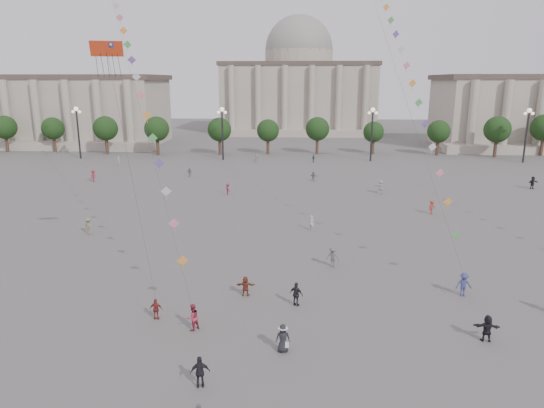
{
  "coord_description": "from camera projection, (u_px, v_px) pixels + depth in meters",
  "views": [
    {
      "loc": [
        0.72,
        -27.93,
        15.8
      ],
      "look_at": [
        -1.58,
        12.0,
        5.58
      ],
      "focal_mm": 32.0,
      "sensor_mm": 36.0,
      "label": 1
    }
  ],
  "objects": [
    {
      "name": "lamp_post_mid_west",
      "position": [
        222.0,
        124.0,
        97.69
      ],
      "size": [
        2.0,
        0.9,
        10.65
      ],
      "color": "#262628",
      "rests_on": "ground"
    },
    {
      "name": "person_crowd_6",
      "position": [
        333.0,
        257.0,
        42.04
      ],
      "size": [
        1.37,
        1.05,
        1.87
      ],
      "primitive_type": "imported",
      "rotation": [
        0.0,
        0.0,
        5.95
      ],
      "color": "#58585C",
      "rests_on": "ground"
    },
    {
      "name": "kite_flyer_0",
      "position": [
        193.0,
        317.0,
        31.42
      ],
      "size": [
        1.09,
        1.11,
        1.8
      ],
      "primitive_type": "imported",
      "rotation": [
        0.0,
        0.0,
        3.99
      ],
      "color": "#9F2B42",
      "rests_on": "ground"
    },
    {
      "name": "kite_train_west",
      "position": [
        122.0,
        30.0,
        49.62
      ],
      "size": [
        21.97,
        42.83,
        60.66
      ],
      "color": "#3F3F3F",
      "rests_on": "ground"
    },
    {
      "name": "kite_flyer_1",
      "position": [
        464.0,
        285.0,
        36.37
      ],
      "size": [
        1.26,
        0.8,
        1.86
      ],
      "primitive_type": "imported",
      "rotation": [
        0.0,
        0.0,
        0.09
      ],
      "color": "navy",
      "rests_on": "ground"
    },
    {
      "name": "person_crowd_20",
      "position": [
        89.0,
        226.0,
        51.11
      ],
      "size": [
        1.33,
        1.25,
        1.8
      ],
      "primitive_type": "imported",
      "rotation": [
        0.0,
        0.0,
        2.47
      ],
      "color": "#7B7155",
      "rests_on": "ground"
    },
    {
      "name": "lamp_post_far_west",
      "position": [
        77.0,
        123.0,
        99.37
      ],
      "size": [
        2.0,
        0.9,
        10.65
      ],
      "color": "#262628",
      "rests_on": "ground"
    },
    {
      "name": "person_crowd_7",
      "position": [
        381.0,
        187.0,
        69.69
      ],
      "size": [
        1.81,
        0.6,
        1.95
      ],
      "primitive_type": "imported",
      "rotation": [
        0.0,
        0.0,
        3.13
      ],
      "color": "silver",
      "rests_on": "ground"
    },
    {
      "name": "person_crowd_0",
      "position": [
        313.0,
        158.0,
        96.36
      ],
      "size": [
        0.89,
        0.89,
        1.52
      ],
      "primitive_type": "imported",
      "rotation": [
        0.0,
        0.0,
        0.79
      ],
      "color": "#2C4B64",
      "rests_on": "ground"
    },
    {
      "name": "tree_row",
      "position": [
        297.0,
        130.0,
        105.08
      ],
      "size": [
        137.12,
        5.12,
        8.0
      ],
      "color": "#3A281D",
      "rests_on": "ground"
    },
    {
      "name": "person_crowd_13",
      "position": [
        311.0,
        223.0,
        52.56
      ],
      "size": [
        0.72,
        0.67,
        1.64
      ],
      "primitive_type": "imported",
      "rotation": [
        0.0,
        0.0,
        2.52
      ],
      "color": "beige",
      "rests_on": "ground"
    },
    {
      "name": "hall_west",
      "position": [
        4.0,
        110.0,
        123.89
      ],
      "size": [
        84.0,
        26.22,
        17.2
      ],
      "color": "#A29987",
      "rests_on": "ground"
    },
    {
      "name": "lamp_post_mid_east",
      "position": [
        372.0,
        124.0,
        96.02
      ],
      "size": [
        2.0,
        0.9,
        10.65
      ],
      "color": "#262628",
      "rests_on": "ground"
    },
    {
      "name": "person_crowd_17",
      "position": [
        228.0,
        189.0,
        68.92
      ],
      "size": [
        1.04,
        1.21,
        1.62
      ],
      "primitive_type": "imported",
      "rotation": [
        0.0,
        0.0,
        2.08
      ],
      "color": "maroon",
      "rests_on": "ground"
    },
    {
      "name": "hall_central",
      "position": [
        298.0,
        86.0,
        152.44
      ],
      "size": [
        48.3,
        34.3,
        35.5
      ],
      "color": "#A29987",
      "rests_on": "ground"
    },
    {
      "name": "person_crowd_4",
      "position": [
        256.0,
        158.0,
        96.45
      ],
      "size": [
        1.43,
        1.01,
        1.48
      ],
      "primitive_type": "imported",
      "rotation": [
        0.0,
        0.0,
        3.61
      ],
      "color": "#B8B7B3",
      "rests_on": "ground"
    },
    {
      "name": "dragon_kite",
      "position": [
        108.0,
        61.0,
        33.55
      ],
      "size": [
        3.06,
        2.91,
        17.42
      ],
      "color": "red",
      "rests_on": "ground"
    },
    {
      "name": "person_crowd_9",
      "position": [
        533.0,
        183.0,
        72.57
      ],
      "size": [
        1.85,
        1.21,
        1.9
      ],
      "primitive_type": "imported",
      "rotation": [
        0.0,
        0.0,
        0.4
      ],
      "color": "black",
      "rests_on": "ground"
    },
    {
      "name": "person_crowd_10",
      "position": [
        119.0,
        161.0,
        92.01
      ],
      "size": [
        0.78,
        0.83,
        1.9
      ],
      "primitive_type": "imported",
      "rotation": [
        0.0,
        0.0,
        2.2
      ],
      "color": "#AEAFAB",
      "rests_on": "ground"
    },
    {
      "name": "person_crowd_12",
      "position": [
        313.0,
        176.0,
        78.48
      ],
      "size": [
        1.36,
        1.21,
        1.5
      ],
      "primitive_type": "imported",
      "rotation": [
        0.0,
        0.0,
        2.47
      ],
      "color": "slate",
      "rests_on": "ground"
    },
    {
      "name": "person_crowd_8",
      "position": [
        432.0,
        207.0,
        58.91
      ],
      "size": [
        1.28,
        1.14,
        1.72
      ],
      "primitive_type": "imported",
      "rotation": [
        0.0,
        0.0,
        0.58
      ],
      "color": "#9D382A",
      "rests_on": "ground"
    },
    {
      "name": "hat_person",
      "position": [
        283.0,
        338.0,
        28.86
      ],
      "size": [
        0.92,
        0.65,
        1.76
      ],
      "color": "black",
      "rests_on": "ground"
    },
    {
      "name": "tourist_1",
      "position": [
        296.0,
        294.0,
        34.8
      ],
      "size": [
        1.13,
        0.88,
        1.78
      ],
      "primitive_type": "imported",
      "rotation": [
        0.0,
        0.0,
        2.65
      ],
      "color": "black",
      "rests_on": "ground"
    },
    {
      "name": "person_crowd_16",
      "position": [
        189.0,
        172.0,
        81.73
      ],
      "size": [
        0.92,
        0.44,
        1.53
      ],
      "primitive_type": "imported",
      "rotation": [
        0.0,
        0.0,
        0.07
      ],
      "color": "slate",
      "rests_on": "ground"
    },
    {
      "name": "tourist_4",
      "position": [
        200.0,
        372.0,
        25.51
      ],
      "size": [
        1.12,
        0.64,
        1.79
      ],
      "primitive_type": "imported",
      "rotation": [
        0.0,
        0.0,
        3.34
      ],
      "color": "black",
      "rests_on": "ground"
    },
    {
      "name": "ground",
      "position": [
        286.0,
        335.0,
        30.96
      ],
      "size": [
        360.0,
        360.0,
        0.0
      ],
      "primitive_type": "plane",
      "color": "#5B5856",
      "rests_on": "ground"
    },
    {
      "name": "tourist_0",
      "position": [
        156.0,
        309.0,
        32.84
      ],
      "size": [
        0.89,
        0.4,
        1.5
      ],
      "primitive_type": "imported",
      "rotation": [
        0.0,
        0.0,
        3.1
      ],
      "color": "maroon",
      "rests_on": "ground"
    },
    {
      "name": "person_crowd_2",
      "position": [
        94.0,
        176.0,
        77.79
      ],
      "size": [
        0.94,
        1.36,
        1.94
      ],
      "primitive_type": "imported",
      "rotation": [
        0.0,
        0.0,
        1.38
      ],
      "color": "#9B2A38",
      "rests_on": "ground"
    },
    {
      "name": "person_crowd_3",
      "position": [
        487.0,
        328.0,
        30.08
      ],
      "size": [
        1.66,
        0.69,
        1.73
      ],
      "primitive_type": "imported",
      "rotation": [
        0.0,
        0.0,
        3.03
      ],
      "color": "black",
      "rests_on": "ground"
    },
    {
      "name": "tourist_2",
      "position": [
        245.0,
        286.0,
        36.49
      ],
      "size": [
        1.44,
        0.48,
        1.54
      ],
      "primitive_type": "imported",
      "rotation": [
        0.0,
        0.0,
        3.16
      ],
      "color": "brown",
      "rests_on": "ground"
    },
    {
      "name": "lamp_post_far_east",
      "position": [
        528.0,
        125.0,
        94.34
      ],
      "size": [
        2.0,
        0.9,
        10.65
      ],
      "color": "#262628",
      "rests_on": "ground"
    }
  ]
}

